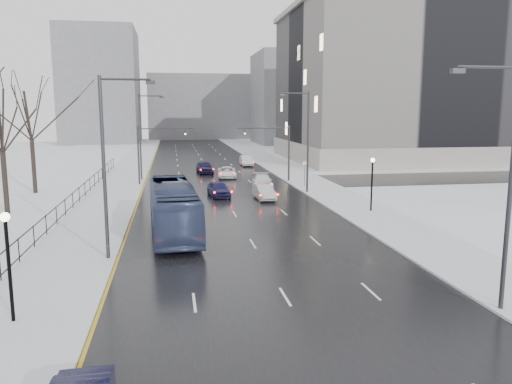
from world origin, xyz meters
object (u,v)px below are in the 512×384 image
streetlight_r_near (506,177)px  lamppost_r_mid (372,176)px  bus (173,208)px  tree_park_e (36,194)px  sedan_right_near (264,192)px  streetlight_l_far (142,133)px  streetlight_r_mid (306,137)px  sedan_right_distant (246,161)px  sedan_right_far (262,182)px  no_uturn_sign (305,166)px  lamppost_l (8,251)px  sedan_center_near (219,189)px  streetlight_l_near (108,159)px  tree_park_d (8,215)px  mast_signal_right (280,146)px  mast_signal_left (148,148)px  sedan_center_far (205,167)px  sedan_right_cross (227,172)px

streetlight_r_near → lamppost_r_mid: (2.83, 20.00, -2.67)m
lamppost_r_mid → bus: size_ratio=0.35×
tree_park_e → sedan_right_near: bearing=-17.6°
streetlight_l_far → tree_park_e: bearing=-141.4°
streetlight_r_mid → sedan_right_distant: streetlight_r_mid is taller
sedan_right_near → sedan_right_far: bearing=78.0°
no_uturn_sign → lamppost_l: bearing=-122.3°
streetlight_r_mid → sedan_center_near: bearing=-175.6°
streetlight_l_near → sedan_center_near: streetlight_l_near is taller
no_uturn_sign → streetlight_r_near: bearing=-91.7°
no_uturn_sign → sedan_center_near: size_ratio=0.62×
streetlight_r_mid → streetlight_r_near: bearing=-90.0°
streetlight_r_near → sedan_right_far: bearing=96.2°
bus → no_uturn_sign: bearing=49.5°
tree_park_d → sedan_right_far: size_ratio=2.49×
tree_park_d → streetlight_l_far: bearing=61.8°
tree_park_d → mast_signal_right: size_ratio=1.92×
streetlight_l_near → sedan_right_near: streetlight_l_near is taller
lamppost_l → sedan_right_far: size_ratio=0.85×
streetlight_l_near → no_uturn_sign: size_ratio=3.70×
streetlight_l_near → lamppost_l: streetlight_l_near is taller
streetlight_r_near → streetlight_l_near: same height
mast_signal_left → streetlight_l_near: bearing=-91.7°
tree_park_d → sedan_right_far: 24.27m
lamppost_l → sedan_right_near: lamppost_l is taller
streetlight_l_near → lamppost_l: 8.90m
mast_signal_left → bus: mast_signal_left is taller
sedan_center_far → lamppost_l: bearing=-107.2°
streetlight_r_near → no_uturn_sign: 34.18m
streetlight_r_near → sedan_center_far: size_ratio=2.16×
streetlight_l_near → sedan_right_far: (12.67, 23.55, -4.85)m
no_uturn_sign → sedan_center_far: no_uturn_sign is taller
streetlight_r_mid → lamppost_r_mid: 10.73m
streetlight_r_mid → sedan_right_cross: bearing=117.0°
mast_signal_right → sedan_center_far: mast_signal_right is taller
bus → lamppost_r_mid: bearing=12.4°
mast_signal_right → sedan_right_near: bearing=-109.4°
mast_signal_right → streetlight_l_far: bearing=165.5°
tree_park_e → lamppost_l: 32.93m
mast_signal_right → sedan_right_cross: (-5.57, 4.58, -3.41)m
lamppost_l → sedan_center_far: (10.34, 45.28, -2.12)m
tree_park_e → sedan_right_near: (21.70, -6.89, 0.73)m
sedan_center_near → tree_park_e: bearing=159.0°
lamppost_r_mid → sedan_right_far: bearing=115.6°
streetlight_r_mid → no_uturn_sign: streetlight_r_mid is taller
streetlight_l_near → sedan_center_far: bearing=78.6°
sedan_center_near → sedan_right_far: sedan_center_near is taller
sedan_center_far → sedan_right_cross: bearing=-67.2°
streetlight_r_mid → streetlight_l_far: bearing=143.7°
bus → sedan_right_cross: bus is taller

